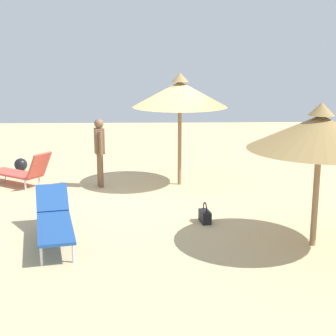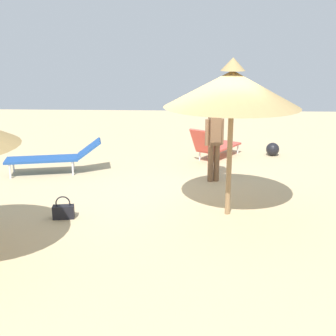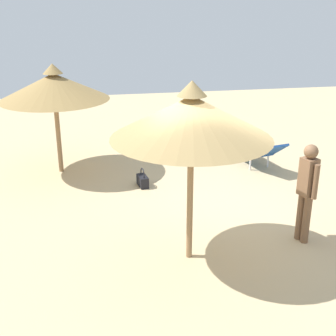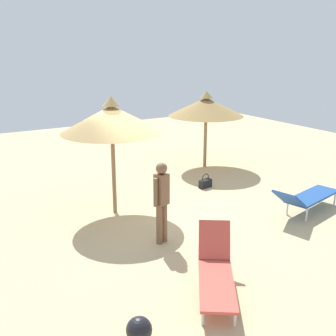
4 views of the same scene
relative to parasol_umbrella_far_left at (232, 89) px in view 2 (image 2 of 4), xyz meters
name	(u,v)px [view 2 (image 2 of 4)]	position (x,y,z in m)	size (l,w,h in m)	color
ground	(188,204)	(-0.72, 0.59, -2.33)	(24.00, 24.00, 0.10)	tan
parasol_umbrella_far_left	(232,89)	(0.00, 0.00, 0.00)	(2.36, 2.36, 2.81)	olive
lounge_chair_near_right	(214,145)	(-0.03, 3.96, -1.90)	(1.48, 1.82, 0.93)	#CC4C3F
lounge_chair_far_right	(55,157)	(-3.91, 2.43, -1.87)	(2.32, 1.08, 0.79)	#1E478C
person_standing_front	(214,139)	(-0.16, 1.99, -1.32)	(0.42, 0.28, 1.70)	brown
handbag	(63,211)	(-2.96, -0.35, -2.15)	(0.40, 0.23, 0.42)	black
beach_ball	(273,149)	(1.61, 4.41, -2.10)	(0.36, 0.36, 0.36)	black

